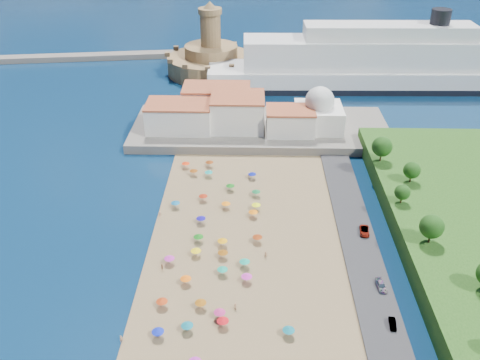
{
  "coord_description": "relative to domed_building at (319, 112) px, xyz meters",
  "views": [
    {
      "loc": [
        7.19,
        -100.62,
        80.0
      ],
      "look_at": [
        4.0,
        25.0,
        8.0
      ],
      "focal_mm": 40.0,
      "sensor_mm": 36.0,
      "label": 1
    }
  ],
  "objects": [
    {
      "name": "fortress",
      "position": [
        -42.0,
        67.0,
        -2.29
      ],
      "size": [
        40.0,
        40.0,
        32.4
      ],
      "color": "#9E7A4F",
      "rests_on": "ground"
    },
    {
      "name": "jetty",
      "position": [
        -42.0,
        37.0,
        -7.77
      ],
      "size": [
        18.0,
        70.0,
        2.4
      ],
      "primitive_type": "cube",
      "color": "#59544C",
      "rests_on": "ground"
    },
    {
      "name": "breakwater",
      "position": [
        -140.0,
        82.0,
        -7.67
      ],
      "size": [
        199.03,
        34.77,
        2.6
      ],
      "primitive_type": "cube",
      "rotation": [
        0.0,
        0.0,
        0.14
      ],
      "color": "#59544C",
      "rests_on": "ground"
    },
    {
      "name": "terrace",
      "position": [
        -20.0,
        2.0,
        -7.47
      ],
      "size": [
        90.0,
        36.0,
        3.0
      ],
      "primitive_type": "cube",
      "color": "#59544C",
      "rests_on": "ground"
    },
    {
      "name": "parked_cars",
      "position": [
        6.0,
        -71.88,
        -7.61
      ],
      "size": [
        2.93,
        36.66,
        1.4
      ],
      "color": "gray",
      "rests_on": "promenade"
    },
    {
      "name": "ground",
      "position": [
        -30.0,
        -71.0,
        -8.97
      ],
      "size": [
        700.0,
        700.0,
        0.0
      ],
      "primitive_type": "plane",
      "color": "#071938",
      "rests_on": "ground"
    },
    {
      "name": "waterfront_buildings",
      "position": [
        -33.05,
        2.64,
        -1.1
      ],
      "size": [
        57.0,
        29.0,
        11.0
      ],
      "color": "silver",
      "rests_on": "terrace"
    },
    {
      "name": "cruise_ship",
      "position": [
        33.16,
        50.61,
        0.78
      ],
      "size": [
        151.17,
        25.24,
        32.95
      ],
      "color": "black",
      "rests_on": "ground"
    },
    {
      "name": "hillside_trees",
      "position": [
        18.58,
        -76.58,
        1.14
      ],
      "size": [
        15.72,
        104.34,
        7.69
      ],
      "color": "#382314",
      "rests_on": "hillside"
    },
    {
      "name": "domed_building",
      "position": [
        0.0,
        0.0,
        0.0
      ],
      "size": [
        16.0,
        16.0,
        15.0
      ],
      "color": "silver",
      "rests_on": "terrace"
    },
    {
      "name": "beach_parasols",
      "position": [
        -31.05,
        -82.18,
        -6.83
      ],
      "size": [
        31.01,
        115.21,
        2.2
      ],
      "color": "gray",
      "rests_on": "beach"
    },
    {
      "name": "beachgoers",
      "position": [
        -35.03,
        -80.18,
        -7.84
      ],
      "size": [
        29.42,
        92.98,
        1.89
      ],
      "color": "tan",
      "rests_on": "beach"
    }
  ]
}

